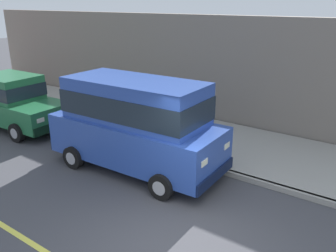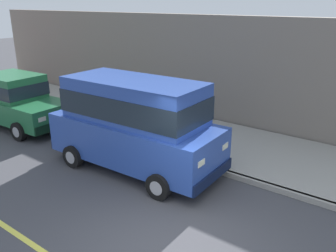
{
  "view_description": "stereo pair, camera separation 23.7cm",
  "coord_description": "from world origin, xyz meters",
  "px_view_note": "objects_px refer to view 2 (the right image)",
  "views": [
    {
      "loc": [
        -4.71,
        -3.21,
        4.44
      ],
      "look_at": [
        3.53,
        2.67,
        0.85
      ],
      "focal_mm": 37.95,
      "sensor_mm": 36.0,
      "label": 1
    },
    {
      "loc": [
        -4.57,
        -3.41,
        4.44
      ],
      "look_at": [
        3.53,
        2.67,
        0.85
      ],
      "focal_mm": 37.95,
      "sensor_mm": 36.0,
      "label": 2
    }
  ],
  "objects_px": {
    "car_blue_van": "(135,121)",
    "dog_grey": "(206,122)",
    "fire_hydrant": "(90,115)",
    "car_green_sedan": "(15,100)"
  },
  "relations": [
    {
      "from": "car_blue_van",
      "to": "dog_grey",
      "type": "height_order",
      "value": "car_blue_van"
    },
    {
      "from": "car_blue_van",
      "to": "fire_hydrant",
      "type": "bearing_deg",
      "value": 66.96
    },
    {
      "from": "dog_grey",
      "to": "car_blue_van",
      "type": "bearing_deg",
      "value": 177.93
    },
    {
      "from": "car_blue_van",
      "to": "fire_hydrant",
      "type": "relative_size",
      "value": 6.84
    },
    {
      "from": "car_blue_van",
      "to": "fire_hydrant",
      "type": "distance_m",
      "value": 4.08
    },
    {
      "from": "car_blue_van",
      "to": "car_green_sedan",
      "type": "relative_size",
      "value": 1.06
    },
    {
      "from": "car_green_sedan",
      "to": "fire_hydrant",
      "type": "bearing_deg",
      "value": -57.32
    },
    {
      "from": "car_green_sedan",
      "to": "dog_grey",
      "type": "relative_size",
      "value": 6.74
    },
    {
      "from": "car_blue_van",
      "to": "car_green_sedan",
      "type": "xyz_separation_m",
      "value": [
        0.06,
        5.99,
        -0.41
      ]
    },
    {
      "from": "dog_grey",
      "to": "fire_hydrant",
      "type": "height_order",
      "value": "fire_hydrant"
    }
  ]
}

